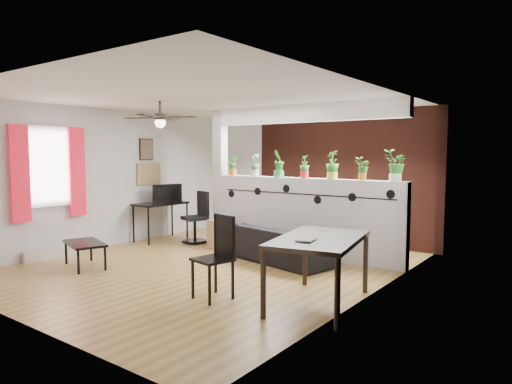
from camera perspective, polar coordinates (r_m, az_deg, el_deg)
name	(u,v)px	position (r m, az deg, el deg)	size (l,w,h in m)	color
room_shell	(211,184)	(7.13, -5.66, 1.03)	(6.30, 7.10, 2.90)	olive
partition_wall	(304,217)	(7.93, 6.03, -3.12)	(3.60, 0.18, 1.35)	#BCBCC1
ceiling_header	(305,113)	(7.88, 6.15, 9.77)	(3.60, 0.18, 0.30)	white
pier_column	(220,177)	(8.98, -4.49, 1.85)	(0.22, 0.20, 2.60)	#BCBCC1
brick_panel	(342,177)	(9.16, 10.74, 1.83)	(3.90, 0.05, 2.60)	brown
vine_decal	(301,194)	(7.80, 5.70, -0.25)	(3.31, 0.01, 0.30)	black
window_assembly	(49,169)	(8.39, -24.47, 2.63)	(0.09, 1.30, 1.55)	white
baseboard_heater	(53,253)	(8.54, -24.07, -6.93)	(0.08, 1.00, 0.18)	silver
corkboard	(149,174)	(9.64, -13.26, 2.24)	(0.03, 0.60, 0.45)	olive
framed_art	(146,149)	(9.60, -13.55, 5.21)	(0.03, 0.34, 0.44)	#8C7259
ceiling_fan	(160,119)	(7.49, -11.89, 8.90)	(1.19, 1.19, 0.43)	black
potted_plant_0	(233,165)	(8.76, -2.87, 3.42)	(0.22, 0.19, 0.38)	orange
potted_plant_1	(255,164)	(8.44, -0.10, 3.48)	(0.21, 0.17, 0.41)	silver
potted_plant_2	(279,163)	(8.13, 2.89, 3.67)	(0.27, 0.30, 0.48)	#349046
potted_plant_3	(305,166)	(7.86, 6.09, 3.28)	(0.23, 0.24, 0.39)	red
potted_plant_4	(332,164)	(7.60, 9.53, 3.47)	(0.21, 0.25, 0.47)	#D6DD4E
potted_plant_5	(363,168)	(7.38, 13.17, 2.96)	(0.23, 0.22, 0.36)	orange
potted_plant_6	(396,164)	(7.19, 17.05, 3.31)	(0.33, 0.33, 0.49)	white
sofa	(278,245)	(7.56, 2.73, -6.57)	(1.87, 0.74, 0.55)	black
cube_shelf	(221,234)	(8.66, -4.44, -5.21)	(0.42, 0.38, 0.52)	tan
cup	(223,218)	(8.57, -4.20, -3.21)	(0.13, 0.13, 0.10)	gray
computer_desk	(161,206)	(9.46, -11.83, -1.75)	(0.61, 1.09, 0.77)	black
monitor	(166,197)	(9.54, -11.18, -0.62)	(0.06, 0.36, 0.20)	black
office_chair	(197,221)	(9.10, -7.33, -3.58)	(0.53, 0.53, 1.00)	black
dining_table	(319,244)	(5.40, 7.89, -6.51)	(1.17, 1.62, 0.80)	black
book	(298,239)	(5.17, 5.33, -5.89)	(0.18, 0.24, 0.02)	gray
folding_chair	(219,249)	(5.65, -4.69, -7.14)	(0.49, 0.49, 1.02)	black
coffee_table	(85,245)	(7.62, -20.62, -6.20)	(0.95, 0.71, 0.39)	black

